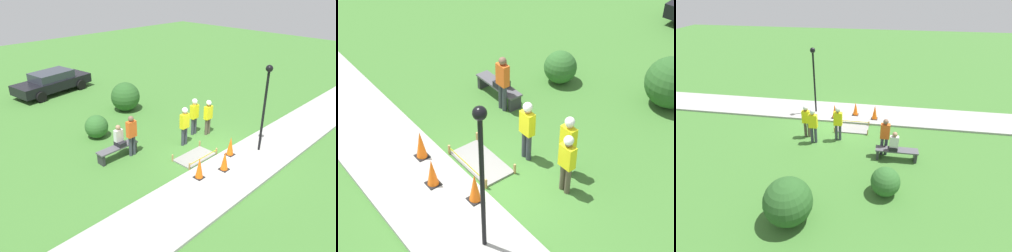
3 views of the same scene
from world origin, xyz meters
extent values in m
plane|color=#3D702D|center=(0.00, 0.00, 0.00)|extent=(60.00, 60.00, 0.00)
cube|color=#9E9E99|center=(0.00, -1.20, 0.05)|extent=(28.00, 2.39, 0.10)
cube|color=gray|center=(-0.86, 0.58, 0.03)|extent=(1.68, 0.91, 0.06)
cube|color=tan|center=(-1.71, 0.12, 0.15)|extent=(0.05, 0.05, 0.30)
cube|color=tan|center=(-0.02, 0.12, 0.15)|extent=(0.05, 0.05, 0.30)
cube|color=tan|center=(-1.71, 1.04, 0.15)|extent=(0.05, 0.05, 0.30)
cube|color=tan|center=(-0.02, 1.04, 0.15)|extent=(0.05, 0.05, 0.30)
cube|color=yellow|center=(-0.86, 0.12, 0.22)|extent=(1.68, 0.00, 0.04)
cube|color=black|center=(-1.96, -0.57, 0.11)|extent=(0.34, 0.34, 0.02)
cone|color=orange|center=(-1.96, -0.57, 0.52)|extent=(0.29, 0.29, 0.80)
cube|color=black|center=(-0.86, -0.89, 0.11)|extent=(0.34, 0.34, 0.02)
cone|color=orange|center=(-0.86, -0.89, 0.50)|extent=(0.29, 0.29, 0.75)
cube|color=black|center=(0.23, -0.38, 0.11)|extent=(0.34, 0.34, 0.02)
cone|color=orange|center=(0.23, -0.38, 0.51)|extent=(0.29, 0.29, 0.77)
cube|color=#2D2D33|center=(-3.89, 2.83, 0.22)|extent=(0.12, 0.40, 0.44)
cube|color=#2D2D33|center=(-2.29, 2.83, 0.22)|extent=(0.12, 0.40, 0.44)
cube|color=#4C4C51|center=(-3.09, 2.83, 0.47)|extent=(1.80, 0.44, 0.06)
cube|color=black|center=(-2.94, 2.83, 0.59)|extent=(0.34, 0.44, 0.18)
cube|color=silver|center=(-2.94, 2.91, 0.93)|extent=(0.36, 0.20, 0.50)
sphere|color=#A37A5B|center=(-2.94, 2.91, 1.29)|extent=(0.21, 0.21, 0.21)
cylinder|color=#383D47|center=(-0.42, 1.68, 0.41)|extent=(0.14, 0.14, 0.82)
cylinder|color=#383D47|center=(-0.24, 1.68, 0.41)|extent=(0.14, 0.14, 0.82)
cube|color=yellow|center=(-0.33, 1.68, 1.14)|extent=(0.40, 0.22, 0.65)
sphere|color=#A37A5B|center=(-0.33, 1.68, 1.58)|extent=(0.22, 0.22, 0.22)
sphere|color=white|center=(-0.33, 1.68, 1.64)|extent=(0.26, 0.26, 0.26)
cylinder|color=brown|center=(1.13, 1.63, 0.39)|extent=(0.14, 0.14, 0.79)
cylinder|color=brown|center=(1.31, 1.63, 0.39)|extent=(0.14, 0.14, 0.79)
cube|color=yellow|center=(1.22, 1.63, 1.10)|extent=(0.40, 0.22, 0.62)
sphere|color=brown|center=(1.22, 1.63, 1.52)|extent=(0.21, 0.21, 0.21)
sphere|color=white|center=(1.22, 1.63, 1.57)|extent=(0.24, 0.24, 0.24)
cylinder|color=#383D47|center=(0.68, 2.08, 0.41)|extent=(0.14, 0.14, 0.82)
cylinder|color=#383D47|center=(0.86, 2.08, 0.41)|extent=(0.14, 0.14, 0.82)
cube|color=yellow|center=(0.77, 2.08, 1.15)|extent=(0.40, 0.22, 0.65)
sphere|color=tan|center=(0.77, 2.08, 1.58)|extent=(0.22, 0.22, 0.22)
sphere|color=white|center=(0.77, 2.08, 1.64)|extent=(0.26, 0.26, 0.26)
cylinder|color=#383D47|center=(-2.62, 2.57, 0.43)|extent=(0.14, 0.14, 0.86)
cylinder|color=#383D47|center=(-2.44, 2.57, 0.43)|extent=(0.14, 0.14, 0.86)
cube|color=#E55B1E|center=(-2.53, 2.57, 1.20)|extent=(0.40, 0.22, 0.68)
sphere|color=brown|center=(-2.53, 2.57, 1.66)|extent=(0.23, 0.23, 0.23)
cylinder|color=black|center=(1.46, -0.99, 1.81)|extent=(0.10, 0.10, 3.42)
sphere|color=black|center=(1.46, -0.99, 3.62)|extent=(0.28, 0.28, 0.28)
sphere|color=#2D6028|center=(-2.65, 5.00, 0.53)|extent=(1.07, 1.07, 1.07)
sphere|color=#285623|center=(0.36, 6.70, 0.79)|extent=(1.57, 1.57, 1.57)
camera|label=1|loc=(-9.85, -6.93, 6.89)|focal=35.00mm
camera|label=2|loc=(7.69, -5.20, 8.95)|focal=55.00mm
camera|label=3|loc=(-2.31, 12.30, 6.89)|focal=28.00mm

